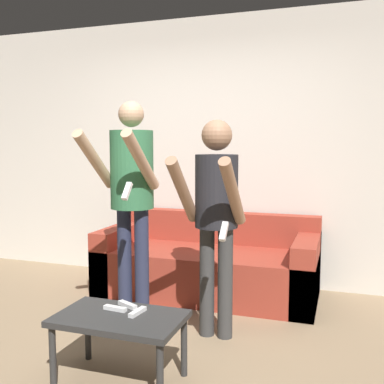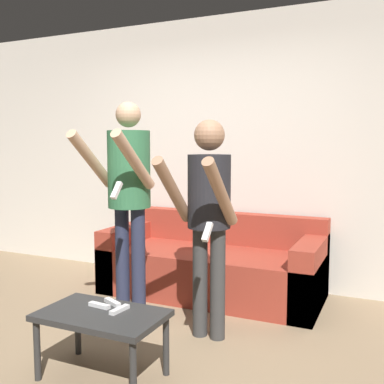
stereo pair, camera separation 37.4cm
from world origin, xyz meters
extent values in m
plane|color=#937A5B|center=(0.00, 0.00, 0.00)|extent=(14.00, 14.00, 0.00)
cube|color=silver|center=(0.00, 1.90, 1.35)|extent=(6.40, 0.06, 2.70)
cube|color=#9E3828|center=(0.12, 1.40, 0.21)|extent=(2.03, 0.87, 0.43)
cube|color=#9E3828|center=(0.12, 1.75, 0.58)|extent=(2.03, 0.16, 0.31)
cube|color=#9E3828|center=(-0.79, 1.40, 0.30)|extent=(0.20, 0.87, 0.60)
cube|color=#9E3828|center=(1.04, 1.40, 0.30)|extent=(0.20, 0.87, 0.60)
cylinder|color=#282D47|center=(-0.29, 0.52, 0.46)|extent=(0.11, 0.11, 0.93)
cylinder|color=#282D47|center=(-0.14, 0.52, 0.46)|extent=(0.11, 0.11, 0.93)
cylinder|color=#337047|center=(-0.21, 0.52, 1.22)|extent=(0.33, 0.33, 0.59)
sphere|color=tan|center=(-0.21, 0.52, 1.64)|extent=(0.19, 0.19, 0.19)
cylinder|color=tan|center=(-0.40, 0.30, 1.30)|extent=(0.08, 0.50, 0.44)
cylinder|color=tan|center=(-0.03, 0.30, 1.30)|extent=(0.08, 0.50, 0.44)
cube|color=white|center=(-0.03, 0.07, 1.11)|extent=(0.04, 0.11, 0.12)
cylinder|color=#383838|center=(0.39, 0.52, 0.41)|extent=(0.11, 0.11, 0.82)
cylinder|color=#383838|center=(0.53, 0.52, 0.41)|extent=(0.11, 0.11, 0.82)
cylinder|color=#232328|center=(0.46, 0.52, 1.08)|extent=(0.31, 0.31, 0.52)
sphere|color=#A87A5B|center=(0.46, 0.52, 1.48)|extent=(0.22, 0.22, 0.22)
cylinder|color=#A87A5B|center=(0.29, 0.29, 1.10)|extent=(0.08, 0.51, 0.49)
cylinder|color=#A87A5B|center=(0.63, 0.29, 1.10)|extent=(0.08, 0.51, 0.49)
cube|color=white|center=(0.63, 0.07, 0.88)|extent=(0.04, 0.11, 0.11)
cube|color=#2D2D2D|center=(0.10, -0.29, 0.39)|extent=(0.75, 0.46, 0.04)
cylinder|color=#2D2D2D|center=(-0.24, -0.48, 0.19)|extent=(0.04, 0.04, 0.37)
cylinder|color=#2D2D2D|center=(0.43, -0.48, 0.19)|extent=(0.04, 0.04, 0.37)
cylinder|color=#2D2D2D|center=(-0.24, -0.10, 0.19)|extent=(0.04, 0.04, 0.37)
cylinder|color=#2D2D2D|center=(0.43, -0.10, 0.19)|extent=(0.04, 0.04, 0.37)
cube|color=white|center=(0.19, -0.23, 0.42)|extent=(0.05, 0.15, 0.02)
cube|color=white|center=(0.03, -0.22, 0.42)|extent=(0.15, 0.05, 0.02)
cube|color=white|center=(0.08, -0.14, 0.42)|extent=(0.15, 0.10, 0.02)
camera|label=1|loc=(1.33, -2.57, 1.41)|focal=42.00mm
camera|label=2|loc=(1.67, -2.43, 1.41)|focal=42.00mm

